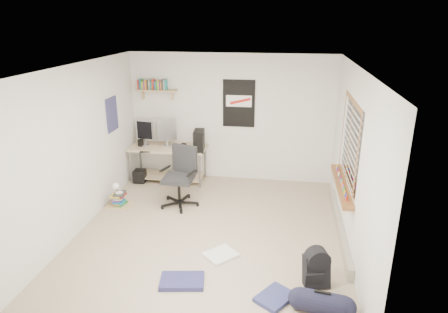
# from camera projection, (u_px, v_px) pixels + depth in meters

# --- Properties ---
(floor) EXTENTS (4.00, 4.50, 0.01)m
(floor) POSITION_uv_depth(u_px,v_px,m) (210.00, 232.00, 6.14)
(floor) COLOR gray
(floor) RESTS_ON ground
(ceiling) EXTENTS (4.00, 4.50, 0.01)m
(ceiling) POSITION_uv_depth(u_px,v_px,m) (208.00, 67.00, 5.31)
(ceiling) COLOR white
(ceiling) RESTS_ON ground
(back_wall) EXTENTS (4.00, 0.01, 2.50)m
(back_wall) POSITION_uv_depth(u_px,v_px,m) (231.00, 118.00, 7.83)
(back_wall) COLOR silver
(back_wall) RESTS_ON ground
(left_wall) EXTENTS (0.01, 4.50, 2.50)m
(left_wall) POSITION_uv_depth(u_px,v_px,m) (79.00, 149.00, 6.02)
(left_wall) COLOR silver
(left_wall) RESTS_ON ground
(right_wall) EXTENTS (0.01, 4.50, 2.50)m
(right_wall) POSITION_uv_depth(u_px,v_px,m) (354.00, 163.00, 5.43)
(right_wall) COLOR silver
(right_wall) RESTS_ON ground
(desk) EXTENTS (1.64, 1.21, 0.69)m
(desk) POSITION_uv_depth(u_px,v_px,m) (169.00, 163.00, 7.98)
(desk) COLOR #CFB18F
(desk) RESTS_ON floor
(monitor_left) EXTENTS (0.37, 0.15, 0.40)m
(monitor_left) POSITION_uv_depth(u_px,v_px,m) (145.00, 137.00, 7.90)
(monitor_left) COLOR gray
(monitor_left) RESTS_ON desk
(monitor_right) EXTENTS (0.39, 0.26, 0.42)m
(monitor_right) POSITION_uv_depth(u_px,v_px,m) (167.00, 137.00, 7.85)
(monitor_right) COLOR #ADACB1
(monitor_right) RESTS_ON desk
(pc_tower) EXTENTS (0.23, 0.41, 0.41)m
(pc_tower) POSITION_uv_depth(u_px,v_px,m) (199.00, 141.00, 7.62)
(pc_tower) COLOR black
(pc_tower) RESTS_ON desk
(keyboard) EXTENTS (0.40, 0.23, 0.02)m
(keyboard) POSITION_uv_depth(u_px,v_px,m) (150.00, 151.00, 7.66)
(keyboard) COLOR black
(keyboard) RESTS_ON desk
(speaker_left) EXTENTS (0.10, 0.10, 0.17)m
(speaker_left) POSITION_uv_depth(u_px,v_px,m) (141.00, 143.00, 7.88)
(speaker_left) COLOR black
(speaker_left) RESTS_ON desk
(speaker_right) EXTENTS (0.10, 0.10, 0.16)m
(speaker_right) POSITION_uv_depth(u_px,v_px,m) (184.00, 148.00, 7.63)
(speaker_right) COLOR black
(speaker_right) RESTS_ON desk
(office_chair) EXTENTS (0.85, 0.85, 1.05)m
(office_chair) POSITION_uv_depth(u_px,v_px,m) (179.00, 179.00, 6.86)
(office_chair) COLOR black
(office_chair) RESTS_ON floor
(wall_shelf) EXTENTS (0.80, 0.22, 0.24)m
(wall_shelf) POSITION_uv_depth(u_px,v_px,m) (157.00, 90.00, 7.76)
(wall_shelf) COLOR tan
(wall_shelf) RESTS_ON back_wall
(poster_back_wall) EXTENTS (0.62, 0.03, 0.92)m
(poster_back_wall) POSITION_uv_depth(u_px,v_px,m) (239.00, 104.00, 7.68)
(poster_back_wall) COLOR black
(poster_back_wall) RESTS_ON back_wall
(poster_left_wall) EXTENTS (0.02, 0.42, 0.60)m
(poster_left_wall) POSITION_uv_depth(u_px,v_px,m) (112.00, 114.00, 7.05)
(poster_left_wall) COLOR navy
(poster_left_wall) RESTS_ON left_wall
(window) EXTENTS (0.10, 1.50, 1.26)m
(window) POSITION_uv_depth(u_px,v_px,m) (348.00, 142.00, 5.65)
(window) COLOR brown
(window) RESTS_ON right_wall
(baseboard_heater) EXTENTS (0.08, 2.50, 0.18)m
(baseboard_heater) POSITION_uv_depth(u_px,v_px,m) (339.00, 227.00, 6.10)
(baseboard_heater) COLOR #B7B2A8
(baseboard_heater) RESTS_ON floor
(backpack) EXTENTS (0.36, 0.32, 0.40)m
(backpack) POSITION_uv_depth(u_px,v_px,m) (316.00, 271.00, 4.87)
(backpack) COLOR black
(backpack) RESTS_ON floor
(duffel_bag) EXTENTS (0.29, 0.29, 0.50)m
(duffel_bag) POSITION_uv_depth(u_px,v_px,m) (322.00, 302.00, 4.43)
(duffel_bag) COLOR black
(duffel_bag) RESTS_ON floor
(tshirt) EXTENTS (0.54, 0.54, 0.04)m
(tshirt) POSITION_uv_depth(u_px,v_px,m) (221.00, 255.00, 5.52)
(tshirt) COLOR silver
(tshirt) RESTS_ON floor
(jeans_a) EXTENTS (0.59, 0.43, 0.06)m
(jeans_a) POSITION_uv_depth(u_px,v_px,m) (182.00, 281.00, 4.96)
(jeans_a) COLOR navy
(jeans_a) RESTS_ON floor
(jeans_b) EXTENTS (0.52, 0.54, 0.05)m
(jeans_b) POSITION_uv_depth(u_px,v_px,m) (275.00, 297.00, 4.67)
(jeans_b) COLOR navy
(jeans_b) RESTS_ON floor
(book_stack) EXTENTS (0.49, 0.44, 0.29)m
(book_stack) POSITION_uv_depth(u_px,v_px,m) (119.00, 198.00, 6.96)
(book_stack) COLOR brown
(book_stack) RESTS_ON floor
(desk_lamp) EXTENTS (0.15, 0.22, 0.21)m
(desk_lamp) POSITION_uv_depth(u_px,v_px,m) (118.00, 186.00, 6.86)
(desk_lamp) COLOR white
(desk_lamp) RESTS_ON book_stack
(subwoofer) EXTENTS (0.24, 0.24, 0.25)m
(subwoofer) POSITION_uv_depth(u_px,v_px,m) (140.00, 176.00, 7.93)
(subwoofer) COLOR black
(subwoofer) RESTS_ON floor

